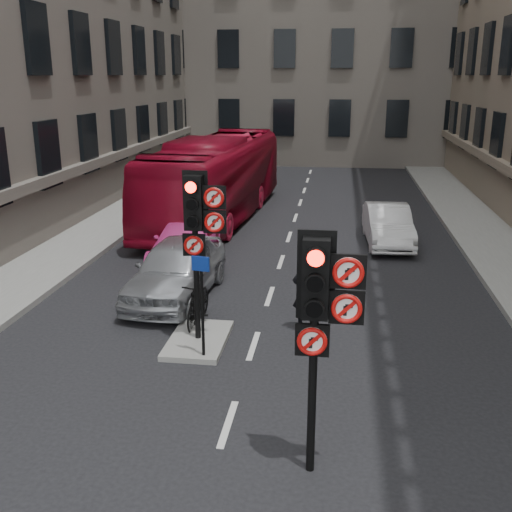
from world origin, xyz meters
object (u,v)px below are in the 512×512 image
(motorcyclist, at_px, (307,293))
(signal_far, at_px, (199,221))
(car_silver, at_px, (176,269))
(info_sign, at_px, (202,292))
(car_white, at_px, (388,225))
(car_pink, at_px, (186,241))
(bus_red, at_px, (216,179))
(motorcycle, at_px, (198,302))
(signal_near, at_px, (321,305))

(motorcyclist, bearing_deg, signal_far, 17.09)
(car_silver, relative_size, motorcyclist, 2.49)
(motorcyclist, xyz_separation_m, info_sign, (-1.96, -1.82, 0.57))
(car_white, height_order, car_pink, car_white)
(signal_far, xyz_separation_m, car_white, (4.48, 8.57, -2.04))
(bus_red, distance_m, motorcyclist, 11.18)
(motorcycle, bearing_deg, info_sign, -72.21)
(motorcyclist, bearing_deg, car_pink, -57.68)
(car_silver, bearing_deg, motorcyclist, -22.20)
(signal_far, relative_size, motorcycle, 1.97)
(info_sign, bearing_deg, signal_near, -42.28)
(signal_near, xyz_separation_m, signal_far, (-2.60, 4.00, 0.12))
(car_white, distance_m, info_sign, 10.33)
(bus_red, distance_m, motorcycle, 10.55)
(car_silver, xyz_separation_m, info_sign, (1.47, -3.47, 0.71))
(motorcycle, xyz_separation_m, info_sign, (0.53, -1.82, 0.92))
(signal_near, relative_size, car_white, 0.89)
(signal_far, height_order, motorcyclist, signal_far)
(car_silver, height_order, car_pink, car_silver)
(car_silver, distance_m, bus_red, 8.78)
(bus_red, bearing_deg, motorcycle, -76.55)
(signal_far, bearing_deg, motorcycle, 107.21)
(signal_far, distance_m, car_pink, 6.29)
(car_silver, xyz_separation_m, car_white, (5.74, 5.90, -0.10))
(signal_near, height_order, car_white, signal_near)
(bus_red, bearing_deg, signal_far, -75.81)
(signal_near, height_order, motorcycle, signal_near)
(car_white, distance_m, car_pink, 6.88)
(signal_near, height_order, car_silver, signal_near)
(signal_far, bearing_deg, info_sign, -75.22)
(info_sign, bearing_deg, car_silver, 123.89)
(signal_near, height_order, motorcyclist, signal_near)
(bus_red, relative_size, motorcycle, 6.41)
(car_pink, bearing_deg, car_white, 21.99)
(signal_near, height_order, car_pink, signal_near)
(car_pink, bearing_deg, motorcyclist, -52.73)
(car_silver, distance_m, motorcyclist, 3.81)
(car_white, bearing_deg, car_pink, -158.15)
(signal_near, bearing_deg, car_silver, 120.07)
(car_silver, bearing_deg, car_white, 49.37)
(signal_far, relative_size, info_sign, 1.71)
(signal_far, height_order, bus_red, signal_far)
(signal_near, bearing_deg, motorcycle, 120.18)
(car_pink, xyz_separation_m, info_sign, (1.98, -6.49, 0.82))
(car_silver, bearing_deg, motorcycle, -56.67)
(car_silver, distance_m, info_sign, 3.84)
(car_silver, xyz_separation_m, bus_red, (-0.71, 8.70, 0.87))
(car_pink, bearing_deg, motorcycle, -75.58)
(signal_far, relative_size, car_white, 0.89)
(signal_near, relative_size, car_pink, 0.81)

